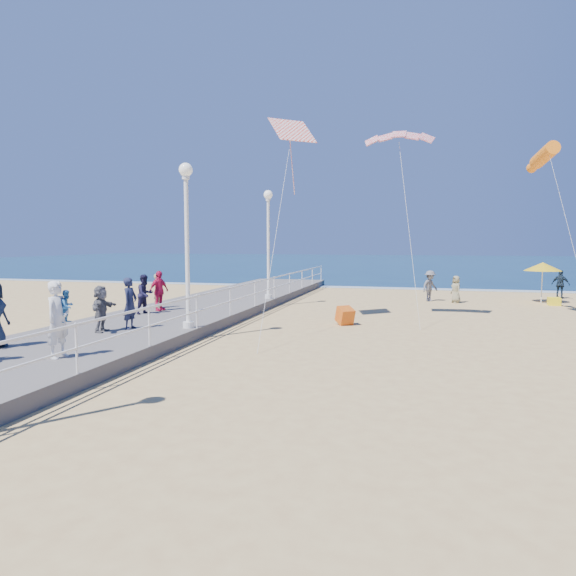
% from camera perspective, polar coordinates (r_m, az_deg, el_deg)
% --- Properties ---
extents(ground, '(160.00, 160.00, 0.00)m').
position_cam_1_polar(ground, '(15.71, 7.02, -6.67)').
color(ground, tan).
rests_on(ground, ground).
extents(ocean, '(160.00, 90.00, 0.05)m').
position_cam_1_polar(ocean, '(80.33, 13.32, 2.74)').
color(ocean, '#0C2D49').
rests_on(ocean, ground).
extents(surf_line, '(160.00, 1.20, 0.04)m').
position_cam_1_polar(surf_line, '(35.94, 11.45, -0.02)').
color(surf_line, silver).
rests_on(surf_line, ground).
extents(boardwalk, '(5.00, 44.00, 0.40)m').
position_cam_1_polar(boardwalk, '(18.24, -17.10, -4.57)').
color(boardwalk, slate).
rests_on(boardwalk, ground).
extents(railing, '(0.05, 42.00, 0.55)m').
position_cam_1_polar(railing, '(16.93, -10.13, -1.57)').
color(railing, white).
rests_on(railing, boardwalk).
extents(lamp_post_mid, '(0.44, 0.44, 5.32)m').
position_cam_1_polar(lamp_post_mid, '(16.95, -11.19, 6.59)').
color(lamp_post_mid, white).
rests_on(lamp_post_mid, boardwalk).
extents(lamp_post_far, '(0.44, 0.44, 5.32)m').
position_cam_1_polar(lamp_post_far, '(25.35, -2.21, 6.18)').
color(lamp_post_far, white).
rests_on(lamp_post_far, boardwalk).
extents(woman_holding_toddler, '(0.47, 0.70, 1.88)m').
position_cam_1_polar(woman_holding_toddler, '(13.60, -24.18, -3.21)').
color(woman_holding_toddler, silver).
rests_on(woman_holding_toddler, boardwalk).
extents(toddler_held, '(0.31, 0.40, 0.80)m').
position_cam_1_polar(toddler_held, '(13.58, -23.34, -1.87)').
color(toddler_held, '#337DBF').
rests_on(toddler_held, boardwalk).
extents(spectator_0, '(0.41, 0.62, 1.67)m').
position_cam_1_polar(spectator_0, '(17.30, -17.14, -1.63)').
color(spectator_0, '#1A1E3A').
rests_on(spectator_0, boardwalk).
extents(spectator_3, '(0.69, 1.03, 1.63)m').
position_cam_1_polar(spectator_3, '(21.58, -14.16, -0.30)').
color(spectator_3, '#D71A51').
rests_on(spectator_3, boardwalk).
extents(spectator_5, '(0.61, 1.40, 1.46)m').
position_cam_1_polar(spectator_5, '(17.04, -20.05, -2.17)').
color(spectator_5, '#5A595E').
rests_on(spectator_5, boardwalk).
extents(spectator_6, '(0.44, 0.59, 1.45)m').
position_cam_1_polar(spectator_6, '(22.51, -14.22, -0.31)').
color(spectator_6, gray).
rests_on(spectator_6, boardwalk).
extents(spectator_7, '(0.79, 0.90, 1.54)m').
position_cam_1_polar(spectator_7, '(20.81, -15.60, -0.66)').
color(spectator_7, '#1D1939').
rests_on(spectator_7, boardwalk).
extents(beach_walker_a, '(1.17, 1.22, 1.66)m').
position_cam_1_polar(beach_walker_a, '(28.72, 15.50, 0.22)').
color(beach_walker_a, '#5E5D63').
rests_on(beach_walker_a, ground).
extents(beach_walker_b, '(1.02, 0.82, 1.62)m').
position_cam_1_polar(beach_walker_b, '(32.80, 28.03, 0.36)').
color(beach_walker_b, '#192737').
rests_on(beach_walker_b, ground).
extents(beach_walker_c, '(0.73, 0.83, 1.43)m').
position_cam_1_polar(beach_walker_c, '(28.40, 18.17, -0.13)').
color(beach_walker_c, gray).
rests_on(beach_walker_c, ground).
extents(box_kite, '(0.86, 0.90, 0.74)m').
position_cam_1_polar(box_kite, '(19.96, 6.36, -3.26)').
color(box_kite, red).
rests_on(box_kite, ground).
extents(beach_umbrella, '(1.90, 1.90, 2.14)m').
position_cam_1_polar(beach_umbrella, '(30.07, 26.44, 2.14)').
color(beach_umbrella, white).
rests_on(beach_umbrella, ground).
extents(beach_chair_left, '(0.55, 0.55, 0.40)m').
position_cam_1_polar(beach_chair_left, '(29.26, 27.46, -1.33)').
color(beach_chair_left, yellow).
rests_on(beach_chair_left, ground).
extents(kite_parafoil, '(2.75, 0.94, 0.65)m').
position_cam_1_polar(kite_parafoil, '(21.61, 12.24, 16.36)').
color(kite_parafoil, red).
extents(kite_windsock, '(1.04, 2.89, 1.13)m').
position_cam_1_polar(kite_windsock, '(23.62, 26.62, 13.06)').
color(kite_windsock, orange).
extents(kite_diamond_redwhite, '(1.96, 1.93, 1.05)m').
position_cam_1_polar(kite_diamond_redwhite, '(20.83, 0.47, 17.13)').
color(kite_diamond_redwhite, red).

